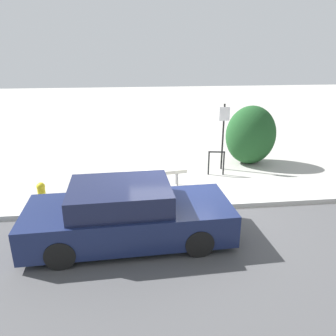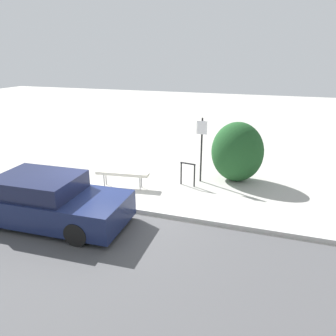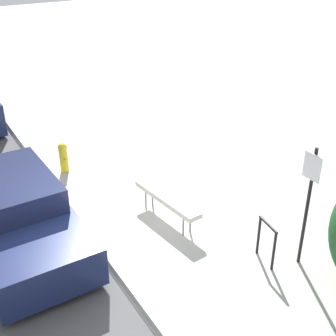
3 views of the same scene
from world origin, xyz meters
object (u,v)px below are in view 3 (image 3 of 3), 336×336
object	(u,v)px
bench	(167,199)
parked_car_near	(14,213)
sign_post	(308,197)
fire_hydrant	(63,156)
bike_rack	(267,239)

from	to	relation	value
bench	parked_car_near	size ratio (longest dim) A/B	0.42
sign_post	fire_hydrant	distance (m)	6.13
bike_rack	fire_hydrant	bearing A→B (deg)	-159.19
bench	bike_rack	bearing A→B (deg)	15.05
bench	bike_rack	size ratio (longest dim) A/B	2.25
bike_rack	parked_car_near	size ratio (longest dim) A/B	0.18
bench	fire_hydrant	bearing A→B (deg)	-167.23
bike_rack	fire_hydrant	xyz separation A→B (m)	(-5.18, -1.97, -0.09)
bike_rack	sign_post	bearing A→B (deg)	57.13
fire_hydrant	parked_car_near	bearing A→B (deg)	-37.92
bench	fire_hydrant	distance (m)	3.31
bike_rack	fire_hydrant	distance (m)	5.55
bench	sign_post	size ratio (longest dim) A/B	0.81
bike_rack	bench	bearing A→B (deg)	-157.83
bench	sign_post	distance (m)	2.91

